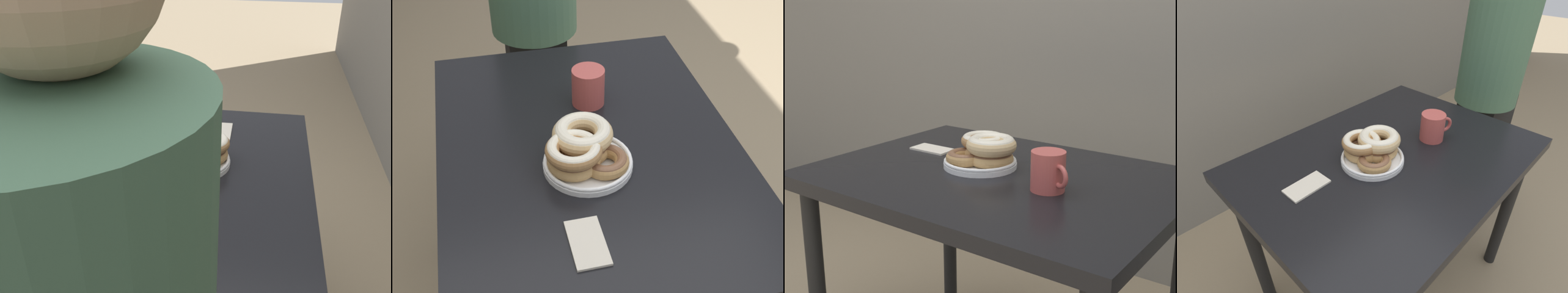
% 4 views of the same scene
% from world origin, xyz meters
% --- Properties ---
extents(dining_table, '(0.99, 0.73, 0.72)m').
position_xyz_m(dining_table, '(0.00, 0.13, 0.63)').
color(dining_table, black).
rests_on(dining_table, ground_plane).
extents(donut_plate, '(0.23, 0.23, 0.09)m').
position_xyz_m(donut_plate, '(-0.07, 0.16, 0.76)').
color(donut_plate, white).
rests_on(donut_plate, dining_table).
extents(coffee_mug, '(0.12, 0.09, 0.10)m').
position_xyz_m(coffee_mug, '(0.18, 0.09, 0.77)').
color(coffee_mug, '#B74C47').
rests_on(coffee_mug, dining_table).
extents(person_figure, '(0.34, 0.30, 1.47)m').
position_xyz_m(person_figure, '(0.76, 0.15, 0.76)').
color(person_figure, black).
rests_on(person_figure, ground_plane).
extents(napkin, '(0.13, 0.07, 0.01)m').
position_xyz_m(napkin, '(-0.30, 0.20, 0.72)').
color(napkin, beige).
rests_on(napkin, dining_table).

